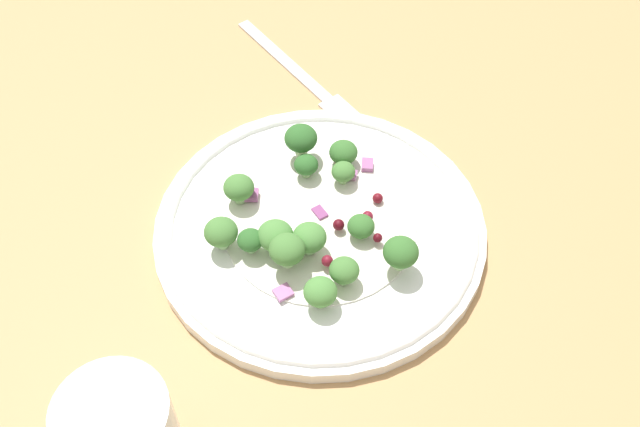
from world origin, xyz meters
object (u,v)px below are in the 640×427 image
broccoli_floret_0 (348,268)px  fork (301,74)px  plate (320,227)px  broccoli_floret_2 (343,172)px  broccoli_floret_1 (401,253)px

broccoli_floret_0 → fork: 25.72cm
plate → broccoli_floret_2: broccoli_floret_2 is taller
broccoli_floret_1 → fork: 25.80cm
broccoli_floret_0 → fork: bearing=-123.2°
broccoli_floret_0 → broccoli_floret_1: size_ratio=0.84×
plate → broccoli_floret_0: broccoli_floret_0 is taller
broccoli_floret_2 → broccoli_floret_1: bearing=72.5°
broccoli_floret_0 → plate: bearing=-110.9°
broccoli_floret_2 → fork: broccoli_floret_2 is taller
broccoli_floret_2 → broccoli_floret_0: bearing=48.6°
broccoli_floret_0 → broccoli_floret_2: broccoli_floret_0 is taller
broccoli_floret_0 → broccoli_floret_1: broccoli_floret_1 is taller
fork → broccoli_floret_2: bearing=62.1°
plate → broccoli_floret_2: (-4.54, -2.04, 1.78)cm
broccoli_floret_1 → fork: (-10.35, -23.41, -3.27)cm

